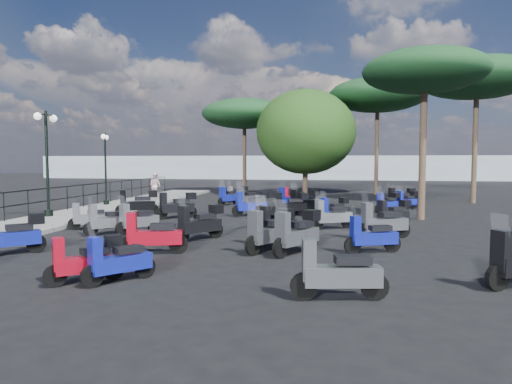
% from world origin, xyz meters
% --- Properties ---
extents(ground, '(120.00, 120.00, 0.00)m').
position_xyz_m(ground, '(0.00, 0.00, 0.00)').
color(ground, black).
rests_on(ground, ground).
extents(sidewalk, '(3.00, 30.00, 0.15)m').
position_xyz_m(sidewalk, '(-6.50, 3.00, 0.07)').
color(sidewalk, slate).
rests_on(sidewalk, ground).
extents(railing, '(0.04, 26.04, 1.10)m').
position_xyz_m(railing, '(-7.80, 2.80, 0.90)').
color(railing, black).
rests_on(railing, sidewalk).
extents(lamp_post_1, '(0.35, 1.26, 4.29)m').
position_xyz_m(lamp_post_1, '(-7.17, 1.14, 2.60)').
color(lamp_post_1, black).
rests_on(lamp_post_1, sidewalk).
extents(lamp_post_2, '(0.53, 1.05, 3.71)m').
position_xyz_m(lamp_post_2, '(-7.28, 6.16, 2.26)').
color(lamp_post_2, black).
rests_on(lamp_post_2, sidewalk).
extents(pedestrian_far, '(0.90, 0.81, 1.53)m').
position_xyz_m(pedestrian_far, '(-6.18, 10.08, 0.92)').
color(pedestrian_far, beige).
rests_on(pedestrian_far, sidewalk).
extents(scooter_1, '(1.32, 1.35, 1.37)m').
position_xyz_m(scooter_1, '(-3.78, -5.42, 0.52)').
color(scooter_1, black).
rests_on(scooter_1, ground).
extents(scooter_2, '(1.07, 1.39, 1.31)m').
position_xyz_m(scooter_2, '(-2.02, -1.66, 0.45)').
color(scooter_2, black).
rests_on(scooter_2, ground).
extents(scooter_3, '(1.41, 0.76, 1.19)m').
position_xyz_m(scooter_3, '(-4.13, -1.01, 0.41)').
color(scooter_3, black).
rests_on(scooter_3, ground).
extents(scooter_4, '(1.75, 0.97, 1.48)m').
position_xyz_m(scooter_4, '(-4.08, 2.90, 0.56)').
color(scooter_4, black).
rests_on(scooter_4, ground).
extents(scooter_5, '(0.93, 1.50, 1.32)m').
position_xyz_m(scooter_5, '(-1.27, 8.23, 0.46)').
color(scooter_5, black).
rests_on(scooter_5, ground).
extents(scooter_6, '(1.07, 1.26, 1.24)m').
position_xyz_m(scooter_6, '(0.14, -7.41, 0.43)').
color(scooter_6, black).
rests_on(scooter_6, ground).
extents(scooter_7, '(1.72, 0.76, 1.40)m').
position_xyz_m(scooter_7, '(-0.27, -4.68, 0.49)').
color(scooter_7, black).
rests_on(scooter_7, ground).
extents(scooter_8, '(1.21, 1.23, 1.30)m').
position_xyz_m(scooter_8, '(-2.94, -1.97, 0.45)').
color(scooter_8, black).
rests_on(scooter_8, ground).
extents(scooter_9, '(1.57, 1.04, 1.38)m').
position_xyz_m(scooter_9, '(0.83, 3.70, 0.52)').
color(scooter_9, black).
rests_on(scooter_9, ground).
extents(scooter_10, '(1.51, 1.23, 1.42)m').
position_xyz_m(scooter_10, '(-2.11, 2.39, 0.53)').
color(scooter_10, black).
rests_on(scooter_10, ground).
extents(scooter_11, '(1.15, 1.18, 1.20)m').
position_xyz_m(scooter_11, '(-1.19, 10.14, 0.45)').
color(scooter_11, black).
rests_on(scooter_11, ground).
extents(scooter_12, '(1.26, 1.11, 1.22)m').
position_xyz_m(scooter_12, '(-0.47, -7.53, 0.46)').
color(scooter_12, black).
rests_on(scooter_12, ground).
extents(scooter_13, '(1.24, 1.46, 1.39)m').
position_xyz_m(scooter_13, '(0.35, -2.47, 0.53)').
color(scooter_13, black).
rests_on(scooter_13, ground).
extents(scooter_14, '(1.14, 1.56, 1.45)m').
position_xyz_m(scooter_14, '(2.64, -2.48, 0.50)').
color(scooter_14, black).
rests_on(scooter_14, ground).
extents(scooter_15, '(1.63, 0.75, 1.33)m').
position_xyz_m(scooter_15, '(2.53, 3.91, 0.50)').
color(scooter_15, black).
rests_on(scooter_15, ground).
extents(scooter_16, '(1.60, 0.99, 1.40)m').
position_xyz_m(scooter_16, '(2.28, 6.82, 0.49)').
color(scooter_16, black).
rests_on(scooter_16, ground).
extents(scooter_17, '(0.93, 1.58, 1.36)m').
position_xyz_m(scooter_17, '(-0.06, 7.16, 0.47)').
color(scooter_17, black).
rests_on(scooter_17, ground).
extents(scooter_18, '(1.72, 0.61, 1.37)m').
position_xyz_m(scooter_18, '(4.44, -7.82, 0.48)').
color(scooter_18, black).
rests_on(scooter_18, ground).
extents(scooter_19, '(1.15, 1.63, 1.46)m').
position_xyz_m(scooter_19, '(3.43, -4.02, 0.55)').
color(scooter_19, black).
rests_on(scooter_19, ground).
extents(scooter_20, '(1.53, 0.95, 1.34)m').
position_xyz_m(scooter_20, '(4.30, 0.49, 0.47)').
color(scooter_20, black).
rests_on(scooter_20, ground).
extents(scooter_21, '(1.23, 1.15, 1.22)m').
position_xyz_m(scooter_21, '(4.36, 2.67, 0.46)').
color(scooter_21, black).
rests_on(scooter_21, ground).
extents(scooter_22, '(1.34, 1.48, 1.45)m').
position_xyz_m(scooter_22, '(3.06, 4.79, 0.55)').
color(scooter_22, black).
rests_on(scooter_22, ground).
extents(scooter_23, '(1.52, 0.78, 1.27)m').
position_xyz_m(scooter_23, '(2.26, 8.63, 0.44)').
color(scooter_23, black).
rests_on(scooter_23, ground).
extents(scooter_25, '(1.51, 0.77, 1.26)m').
position_xyz_m(scooter_25, '(5.35, -3.55, 0.44)').
color(scooter_25, black).
rests_on(scooter_25, ground).
extents(scooter_26, '(1.72, 0.94, 1.46)m').
position_xyz_m(scooter_26, '(5.85, -1.29, 0.51)').
color(scooter_26, black).
rests_on(scooter_26, ground).
extents(scooter_27, '(1.38, 1.11, 1.29)m').
position_xyz_m(scooter_27, '(6.49, 1.33, 0.49)').
color(scooter_27, black).
rests_on(scooter_27, ground).
extents(scooter_28, '(1.23, 1.09, 1.20)m').
position_xyz_m(scooter_28, '(6.84, 6.13, 0.45)').
color(scooter_28, black).
rests_on(scooter_28, ground).
extents(scooter_29, '(1.57, 0.82, 1.31)m').
position_xyz_m(scooter_29, '(7.78, 8.66, 0.49)').
color(scooter_29, black).
rests_on(scooter_29, ground).
extents(scooter_30, '(1.15, 1.63, 1.46)m').
position_xyz_m(scooter_30, '(2.70, -3.80, 0.55)').
color(scooter_30, black).
rests_on(scooter_30, ground).
extents(scooter_31, '(1.23, 1.09, 1.20)m').
position_xyz_m(scooter_31, '(7.92, 7.60, 0.45)').
color(scooter_31, black).
rests_on(scooter_31, ground).
extents(scooter_32, '(1.14, 1.56, 1.45)m').
position_xyz_m(scooter_32, '(2.69, -2.58, 0.50)').
color(scooter_32, black).
rests_on(scooter_32, ground).
extents(broadleaf_tree, '(6.64, 6.64, 7.14)m').
position_xyz_m(broadleaf_tree, '(2.46, 14.93, 4.31)').
color(broadleaf_tree, '#38281E').
rests_on(broadleaf_tree, ground).
extents(pine_0, '(6.85, 6.85, 8.19)m').
position_xyz_m(pine_0, '(7.31, 17.55, 6.98)').
color(pine_0, '#38281E').
rests_on(pine_0, ground).
extents(pine_1, '(6.55, 6.55, 8.17)m').
position_xyz_m(pine_1, '(12.19, 11.83, 7.00)').
color(pine_1, '#38281E').
rests_on(pine_1, ground).
extents(pine_2, '(6.31, 6.31, 6.98)m').
position_xyz_m(pine_2, '(-2.23, 17.66, 5.86)').
color(pine_2, '#38281E').
rests_on(pine_2, ground).
extents(pine_3, '(4.96, 4.96, 6.88)m').
position_xyz_m(pine_3, '(7.91, 3.74, 5.98)').
color(pine_3, '#38281E').
rests_on(pine_3, ground).
extents(distant_hills, '(70.00, 8.00, 3.00)m').
position_xyz_m(distant_hills, '(0.00, 45.00, 1.50)').
color(distant_hills, gray).
rests_on(distant_hills, ground).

